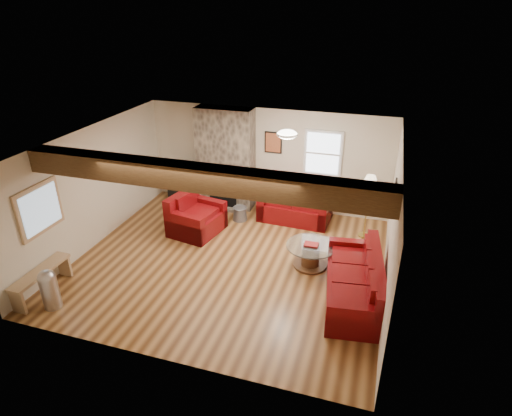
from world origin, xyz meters
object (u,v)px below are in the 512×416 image
at_px(sofa_three, 354,279).
at_px(floor_lamp, 370,185).
at_px(tv_cabinet, 189,190).
at_px(loveseat, 296,202).
at_px(television, 188,173).
at_px(armchair_red, 196,214).
at_px(coffee_table, 310,256).

bearing_deg(sofa_three, floor_lamp, 171.94).
xyz_separation_m(sofa_three, tv_cabinet, (-4.56, 3.01, -0.16)).
distance_m(loveseat, television, 2.96).
height_order(sofa_three, floor_lamp, floor_lamp).
relative_size(loveseat, television, 2.27).
xyz_separation_m(loveseat, armchair_red, (-1.98, -1.29, 0.00)).
bearing_deg(sofa_three, coffee_table, -139.00).
height_order(coffee_table, floor_lamp, floor_lamp).
height_order(loveseat, armchair_red, armchair_red).
bearing_deg(floor_lamp, coffee_table, -120.72).
height_order(sofa_three, television, television).
bearing_deg(loveseat, armchair_red, -144.45).
distance_m(sofa_three, coffee_table, 1.21).
bearing_deg(armchair_red, tv_cabinet, 41.25).
bearing_deg(television, coffee_table, -31.08).
height_order(sofa_three, coffee_table, sofa_three).
relative_size(sofa_three, floor_lamp, 1.50).
relative_size(armchair_red, tv_cabinet, 1.06).
bearing_deg(tv_cabinet, coffee_table, -31.08).
height_order(loveseat, television, television).
relative_size(armchair_red, coffee_table, 1.12).
distance_m(loveseat, armchair_red, 2.37).
bearing_deg(coffee_table, floor_lamp, 59.28).
height_order(armchair_red, television, television).
xyz_separation_m(sofa_three, loveseat, (-1.63, 2.71, 0.02)).
distance_m(armchair_red, floor_lamp, 3.84).
height_order(sofa_three, armchair_red, armchair_red).
distance_m(television, floor_lamp, 4.66).
relative_size(loveseat, coffee_table, 1.69).
height_order(armchair_red, floor_lamp, floor_lamp).
height_order(tv_cabinet, floor_lamp, floor_lamp).
xyz_separation_m(loveseat, coffee_table, (0.73, -1.91, -0.20)).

